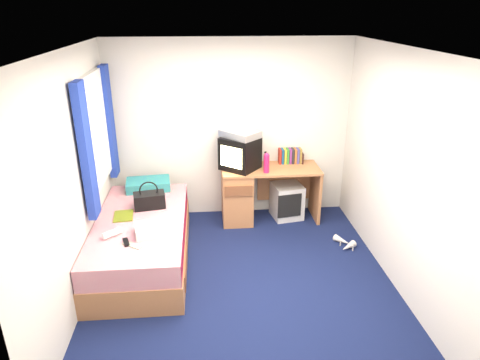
{
  "coord_description": "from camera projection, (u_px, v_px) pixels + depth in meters",
  "views": [
    {
      "loc": [
        -0.36,
        -3.84,
        2.75
      ],
      "look_at": [
        0.04,
        0.7,
        0.89
      ],
      "focal_mm": 32.0,
      "sensor_mm": 36.0,
      "label": 1
    }
  ],
  "objects": [
    {
      "name": "pillow",
      "position": [
        148.0,
        184.0,
        5.54
      ],
      "size": [
        0.59,
        0.41,
        0.12
      ],
      "primitive_type": "cube",
      "rotation": [
        0.0,
        0.0,
        0.11
      ],
      "color": "#1951A4",
      "rests_on": "bed"
    },
    {
      "name": "vcr",
      "position": [
        240.0,
        134.0,
        5.48
      ],
      "size": [
        0.56,
        0.57,
        0.09
      ],
      "primitive_type": "cube",
      "rotation": [
        0.0,
        0.0,
        -0.81
      ],
      "color": "silver",
      "rests_on": "crt_tv"
    },
    {
      "name": "room_shell",
      "position": [
        242.0,
        153.0,
        4.06
      ],
      "size": [
        3.4,
        3.4,
        3.4
      ],
      "color": "white",
      "rests_on": "ground"
    },
    {
      "name": "aerosol_can",
      "position": [
        265.0,
        160.0,
        5.68
      ],
      "size": [
        0.06,
        0.06,
        0.19
      ],
      "primitive_type": "cylinder",
      "rotation": [
        0.0,
        0.0,
        0.15
      ],
      "color": "silver",
      "rests_on": "desk"
    },
    {
      "name": "water_bottle",
      "position": [
        112.0,
        233.0,
        4.4
      ],
      "size": [
        0.2,
        0.18,
        0.07
      ],
      "primitive_type": "cylinder",
      "rotation": [
        0.0,
        1.57,
        0.71
      ],
      "color": "white",
      "rests_on": "bed"
    },
    {
      "name": "picture_frame",
      "position": [
        302.0,
        158.0,
        5.83
      ],
      "size": [
        0.02,
        0.12,
        0.14
      ],
      "primitive_type": "cube",
      "rotation": [
        0.0,
        0.0,
        -0.03
      ],
      "color": "black",
      "rests_on": "desk"
    },
    {
      "name": "handbag",
      "position": [
        149.0,
        200.0,
        5.02
      ],
      "size": [
        0.39,
        0.26,
        0.33
      ],
      "rotation": [
        0.0,
        0.0,
        0.18
      ],
      "color": "black",
      "rests_on": "bed"
    },
    {
      "name": "desk",
      "position": [
        250.0,
        192.0,
        5.8
      ],
      "size": [
        1.3,
        0.55,
        0.75
      ],
      "color": "#BA7B4D",
      "rests_on": "ground"
    },
    {
      "name": "window_assembly",
      "position": [
        97.0,
        134.0,
        4.78
      ],
      "size": [
        0.11,
        1.42,
        1.4
      ],
      "color": "silver",
      "rests_on": "room_shell"
    },
    {
      "name": "storage_cube",
      "position": [
        287.0,
        201.0,
        5.93
      ],
      "size": [
        0.45,
        0.45,
        0.48
      ],
      "primitive_type": "cube",
      "rotation": [
        0.0,
        0.0,
        0.17
      ],
      "color": "silver",
      "rests_on": "ground"
    },
    {
      "name": "ground",
      "position": [
        242.0,
        281.0,
        4.61
      ],
      "size": [
        3.4,
        3.4,
        0.0
      ],
      "primitive_type": "plane",
      "color": "#0C1438",
      "rests_on": "ground"
    },
    {
      "name": "remote_control",
      "position": [
        126.0,
        242.0,
        4.29
      ],
      "size": [
        0.09,
        0.17,
        0.02
      ],
      "primitive_type": "cube",
      "rotation": [
        0.0,
        0.0,
        0.3
      ],
      "color": "black",
      "rests_on": "bed"
    },
    {
      "name": "colour_swatch_fan",
      "position": [
        132.0,
        245.0,
        4.24
      ],
      "size": [
        0.22,
        0.17,
        0.01
      ],
      "primitive_type": "cube",
      "rotation": [
        0.0,
        0.0,
        -0.6
      ],
      "color": "yellow",
      "rests_on": "bed"
    },
    {
      "name": "white_heels",
      "position": [
        345.0,
        244.0,
        5.25
      ],
      "size": [
        0.25,
        0.36,
        0.09
      ],
      "color": "beige",
      "rests_on": "ground"
    },
    {
      "name": "crt_tv",
      "position": [
        240.0,
        153.0,
        5.58
      ],
      "size": [
        0.59,
        0.58,
        0.43
      ],
      "rotation": [
        0.0,
        0.0,
        -0.68
      ],
      "color": "black",
      "rests_on": "desk"
    },
    {
      "name": "towel",
      "position": [
        151.0,
        230.0,
        4.44
      ],
      "size": [
        0.37,
        0.32,
        0.11
      ],
      "primitive_type": "cube",
      "rotation": [
        0.0,
        0.0,
        0.21
      ],
      "color": "silver",
      "rests_on": "bed"
    },
    {
      "name": "bed",
      "position": [
        142.0,
        240.0,
        4.88
      ],
      "size": [
        1.01,
        2.0,
        0.54
      ],
      "color": "#BA7B4D",
      "rests_on": "ground"
    },
    {
      "name": "magazine",
      "position": [
        123.0,
        216.0,
        4.83
      ],
      "size": [
        0.24,
        0.3,
        0.01
      ],
      "primitive_type": "cube",
      "rotation": [
        0.0,
        0.0,
        0.1
      ],
      "color": "#B0CB16",
      "rests_on": "bed"
    },
    {
      "name": "book_row",
      "position": [
        290.0,
        156.0,
        5.83
      ],
      "size": [
        0.31,
        0.13,
        0.2
      ],
      "color": "maroon",
      "rests_on": "desk"
    },
    {
      "name": "pink_water_bottle",
      "position": [
        266.0,
        164.0,
        5.48
      ],
      "size": [
        0.1,
        0.1,
        0.23
      ],
      "primitive_type": "cylinder",
      "rotation": [
        0.0,
        0.0,
        0.34
      ],
      "color": "#DA1E58",
      "rests_on": "desk"
    }
  ]
}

